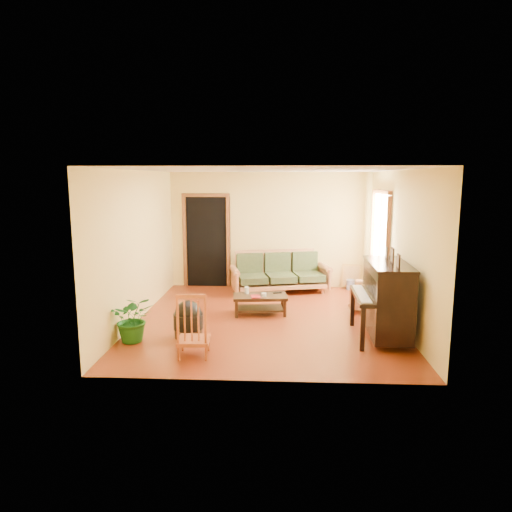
# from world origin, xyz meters

# --- Properties ---
(floor) EXTENTS (5.00, 5.00, 0.00)m
(floor) POSITION_xyz_m (0.00, 0.00, 0.00)
(floor) COLOR #5C1D0C
(floor) RESTS_ON ground
(doorway) EXTENTS (1.08, 0.16, 2.05)m
(doorway) POSITION_xyz_m (-1.45, 2.48, 1.02)
(doorway) COLOR black
(doorway) RESTS_ON floor
(window) EXTENTS (0.12, 1.36, 1.46)m
(window) POSITION_xyz_m (2.21, 1.30, 1.50)
(window) COLOR white
(window) RESTS_ON right_wall
(sofa) EXTENTS (2.23, 1.34, 0.89)m
(sofa) POSITION_xyz_m (0.24, 1.96, 0.45)
(sofa) COLOR #9E603A
(sofa) RESTS_ON floor
(coffee_table) EXTENTS (1.02, 0.63, 0.35)m
(coffee_table) POSITION_xyz_m (-0.13, 0.32, 0.18)
(coffee_table) COLOR black
(coffee_table) RESTS_ON floor
(armchair) EXTENTS (0.91, 0.93, 0.75)m
(armchair) POSITION_xyz_m (1.88, 0.64, 0.38)
(armchair) COLOR #9E603A
(armchair) RESTS_ON floor
(piano) EXTENTS (0.84, 1.38, 1.19)m
(piano) POSITION_xyz_m (1.88, -0.86, 0.60)
(piano) COLOR black
(piano) RESTS_ON floor
(footstool) EXTENTS (0.55, 0.55, 0.44)m
(footstool) POSITION_xyz_m (-1.20, -0.98, 0.22)
(footstool) COLOR black
(footstool) RESTS_ON floor
(red_chair) EXTENTS (0.46, 0.50, 0.93)m
(red_chair) POSITION_xyz_m (-0.97, -1.74, 0.47)
(red_chair) COLOR #903E1A
(red_chair) RESTS_ON floor
(leaning_frame) EXTENTS (0.44, 0.18, 0.57)m
(leaning_frame) POSITION_xyz_m (1.85, 2.42, 0.28)
(leaning_frame) COLOR gold
(leaning_frame) RESTS_ON floor
(ceramic_crock) EXTENTS (0.20, 0.20, 0.23)m
(ceramic_crock) POSITION_xyz_m (1.81, 2.28, 0.11)
(ceramic_crock) COLOR #3644A2
(ceramic_crock) RESTS_ON floor
(potted_plant) EXTENTS (0.75, 0.68, 0.73)m
(potted_plant) POSITION_xyz_m (-1.99, -1.21, 0.36)
(potted_plant) COLOR #1A5E1C
(potted_plant) RESTS_ON floor
(book) EXTENTS (0.20, 0.25, 0.02)m
(book) POSITION_xyz_m (-0.29, 0.16, 0.36)
(book) COLOR maroon
(book) RESTS_ON coffee_table
(candle) EXTENTS (0.09, 0.09, 0.13)m
(candle) POSITION_xyz_m (-0.38, 0.41, 0.42)
(candle) COLOR white
(candle) RESTS_ON coffee_table
(glass_jar) EXTENTS (0.11, 0.11, 0.06)m
(glass_jar) POSITION_xyz_m (-0.06, 0.24, 0.38)
(glass_jar) COLOR silver
(glass_jar) RESTS_ON coffee_table
(remote) EXTENTS (0.17, 0.09, 0.02)m
(remote) POSITION_xyz_m (0.19, 0.48, 0.36)
(remote) COLOR black
(remote) RESTS_ON coffee_table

